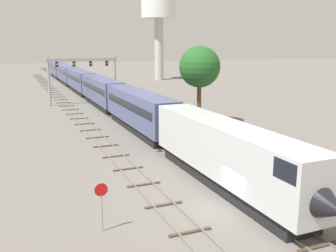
{
  "coord_description": "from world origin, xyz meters",
  "views": [
    {
      "loc": [
        -12.22,
        -19.63,
        10.45
      ],
      "look_at": [
        1.0,
        12.0,
        3.0
      ],
      "focal_mm": 40.57,
      "sensor_mm": 36.0,
      "label": 1
    }
  ],
  "objects_px": {
    "signal_gantry": "(83,69)",
    "water_tower": "(159,13)",
    "passenger_train": "(89,85)",
    "trackside_tree_left": "(200,67)",
    "stop_sign": "(102,200)"
  },
  "relations": [
    {
      "from": "signal_gantry",
      "to": "water_tower",
      "type": "bearing_deg",
      "value": 52.49
    },
    {
      "from": "passenger_train",
      "to": "trackside_tree_left",
      "type": "bearing_deg",
      "value": -74.39
    },
    {
      "from": "stop_sign",
      "to": "trackside_tree_left",
      "type": "bearing_deg",
      "value": 52.37
    },
    {
      "from": "water_tower",
      "to": "stop_sign",
      "type": "distance_m",
      "value": 94.54
    },
    {
      "from": "stop_sign",
      "to": "trackside_tree_left",
      "type": "relative_size",
      "value": 0.28
    },
    {
      "from": "signal_gantry",
      "to": "water_tower",
      "type": "relative_size",
      "value": 0.5
    },
    {
      "from": "signal_gantry",
      "to": "water_tower",
      "type": "height_order",
      "value": "water_tower"
    },
    {
      "from": "passenger_train",
      "to": "stop_sign",
      "type": "xyz_separation_m",
      "value": [
        -10.0,
        -54.01,
        -0.74
      ]
    },
    {
      "from": "stop_sign",
      "to": "trackside_tree_left",
      "type": "distance_m",
      "value": 30.68
    },
    {
      "from": "passenger_train",
      "to": "trackside_tree_left",
      "type": "xyz_separation_m",
      "value": [
        8.42,
        -30.12,
        4.89
      ]
    },
    {
      "from": "passenger_train",
      "to": "trackside_tree_left",
      "type": "height_order",
      "value": "trackside_tree_left"
    },
    {
      "from": "signal_gantry",
      "to": "stop_sign",
      "type": "bearing_deg",
      "value": -99.28
    },
    {
      "from": "passenger_train",
      "to": "stop_sign",
      "type": "height_order",
      "value": "passenger_train"
    },
    {
      "from": "water_tower",
      "to": "trackside_tree_left",
      "type": "distance_m",
      "value": 65.2
    },
    {
      "from": "signal_gantry",
      "to": "stop_sign",
      "type": "relative_size",
      "value": 4.2
    }
  ]
}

